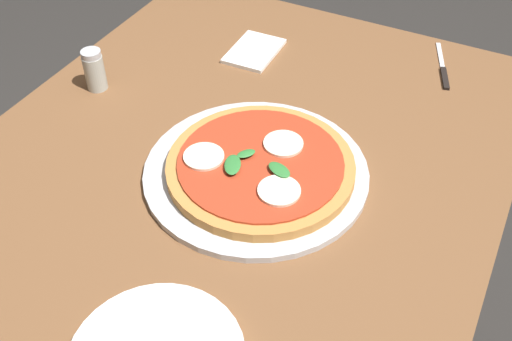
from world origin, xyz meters
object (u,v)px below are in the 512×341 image
object	(u,v)px
dining_table	(221,228)
knife	(443,71)
napkin	(254,51)
pizza	(260,166)
pepper_shaker	(94,70)
serving_tray	(256,172)

from	to	relation	value
dining_table	knife	world-z (taller)	knife
dining_table	knife	distance (m)	0.54
dining_table	napkin	size ratio (longest dim) A/B	9.04
knife	napkin	bearing A→B (deg)	106.35
pizza	pepper_shaker	world-z (taller)	pepper_shaker
napkin	knife	world-z (taller)	napkin
pizza	knife	xyz separation A→B (m)	(0.43, -0.19, -0.02)
pizza	pepper_shaker	size ratio (longest dim) A/B	3.74
napkin	pepper_shaker	world-z (taller)	pepper_shaker
knife	dining_table	bearing A→B (deg)	152.10
pizza	knife	distance (m)	0.47
knife	pepper_shaker	bearing A→B (deg)	121.44
dining_table	pepper_shaker	size ratio (longest dim) A/B	14.48
serving_tray	knife	size ratio (longest dim) A/B	2.25
knife	pizza	bearing A→B (deg)	156.50
dining_table	knife	xyz separation A→B (m)	(0.47, -0.25, 0.12)
serving_tray	pepper_shaker	xyz separation A→B (m)	(0.08, 0.38, 0.03)
dining_table	pepper_shaker	bearing A→B (deg)	70.99
serving_tray	pizza	size ratio (longest dim) A/B	1.20
pizza	napkin	size ratio (longest dim) A/B	2.34
dining_table	serving_tray	distance (m)	0.14
serving_tray	napkin	size ratio (longest dim) A/B	2.81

